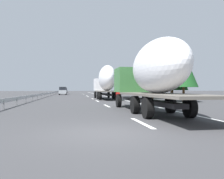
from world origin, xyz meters
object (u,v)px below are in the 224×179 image
at_px(truck_trailing, 151,73).
at_px(truck_lead, 106,81).
at_px(road_sign, 111,86).
at_px(car_silver_hatch, 63,91).
at_px(car_black_suv, 65,90).

bearing_deg(truck_trailing, truck_lead, 0.00).
bearing_deg(truck_lead, road_sign, -11.91).
bearing_deg(truck_trailing, car_silver_hatch, 8.64).
distance_m(car_silver_hatch, road_sign, 16.38).
distance_m(truck_lead, truck_trailing, 19.88).
xyz_separation_m(truck_lead, car_silver_hatch, (27.39, 7.19, -1.67)).
height_order(truck_trailing, road_sign, truck_trailing).
height_order(car_black_suv, road_sign, road_sign).
xyz_separation_m(car_silver_hatch, car_black_suv, (24.37, 0.31, 0.00)).
relative_size(truck_lead, car_black_suv, 3.01).
relative_size(truck_lead, truck_trailing, 0.94).
relative_size(truck_lead, car_silver_hatch, 3.06).
distance_m(truck_lead, road_sign, 15.03).
height_order(car_silver_hatch, road_sign, road_sign).
relative_size(truck_trailing, road_sign, 4.53).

